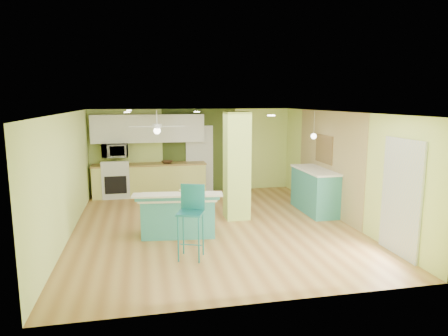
{
  "coord_description": "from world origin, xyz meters",
  "views": [
    {
      "loc": [
        -1.48,
        -8.39,
        2.76
      ],
      "look_at": [
        0.33,
        0.4,
        1.23
      ],
      "focal_mm": 32.0,
      "sensor_mm": 36.0,
      "label": 1
    }
  ],
  "objects_px": {
    "peninsula": "(178,214)",
    "canister": "(183,193)",
    "side_counter": "(315,190)",
    "fruit_bowl": "(167,162)",
    "bar_stool": "(192,209)"
  },
  "relations": [
    {
      "from": "bar_stool",
      "to": "canister",
      "type": "relative_size",
      "value": 8.27
    },
    {
      "from": "peninsula",
      "to": "bar_stool",
      "type": "relative_size",
      "value": 1.38
    },
    {
      "from": "side_counter",
      "to": "bar_stool",
      "type": "bearing_deg",
      "value": -145.88
    },
    {
      "from": "bar_stool",
      "to": "fruit_bowl",
      "type": "relative_size",
      "value": 3.98
    },
    {
      "from": "canister",
      "to": "fruit_bowl",
      "type": "bearing_deg",
      "value": 91.16
    },
    {
      "from": "peninsula",
      "to": "bar_stool",
      "type": "bearing_deg",
      "value": -77.61
    },
    {
      "from": "side_counter",
      "to": "fruit_bowl",
      "type": "xyz_separation_m",
      "value": [
        -3.49,
        2.5,
        0.44
      ]
    },
    {
      "from": "peninsula",
      "to": "canister",
      "type": "height_order",
      "value": "canister"
    },
    {
      "from": "peninsula",
      "to": "side_counter",
      "type": "relative_size",
      "value": 1.07
    },
    {
      "from": "side_counter",
      "to": "canister",
      "type": "bearing_deg",
      "value": -161.38
    },
    {
      "from": "peninsula",
      "to": "bar_stool",
      "type": "xyz_separation_m",
      "value": [
        0.13,
        -1.23,
        0.43
      ]
    },
    {
      "from": "bar_stool",
      "to": "canister",
      "type": "bearing_deg",
      "value": 112.31
    },
    {
      "from": "fruit_bowl",
      "to": "side_counter",
      "type": "bearing_deg",
      "value": -35.6
    },
    {
      "from": "side_counter",
      "to": "fruit_bowl",
      "type": "relative_size",
      "value": 5.13
    },
    {
      "from": "peninsula",
      "to": "canister",
      "type": "distance_m",
      "value": 0.48
    }
  ]
}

